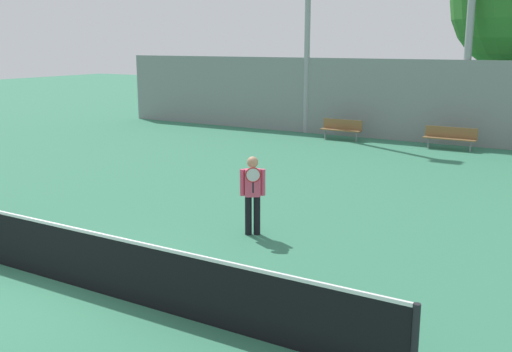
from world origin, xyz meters
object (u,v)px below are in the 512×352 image
bench_adjacent_court (342,128)px  bench_courtside_far (450,136)px  tennis_player (253,191)px  tennis_net (64,254)px

bench_adjacent_court → bench_courtside_far: bearing=0.0°
tennis_player → bench_courtside_far: 12.49m
tennis_net → bench_courtside_far: bearing=82.0°
tennis_net → tennis_player: 4.02m
tennis_player → bench_courtside_far: bearing=52.0°
tennis_player → bench_adjacent_court: bearing=71.7°
tennis_net → bench_courtside_far: 16.39m
bench_courtside_far → bench_adjacent_court: 4.35m
tennis_player → bench_adjacent_court: size_ratio=0.97×
tennis_player → bench_courtside_far: (0.99, 12.45, -0.43)m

